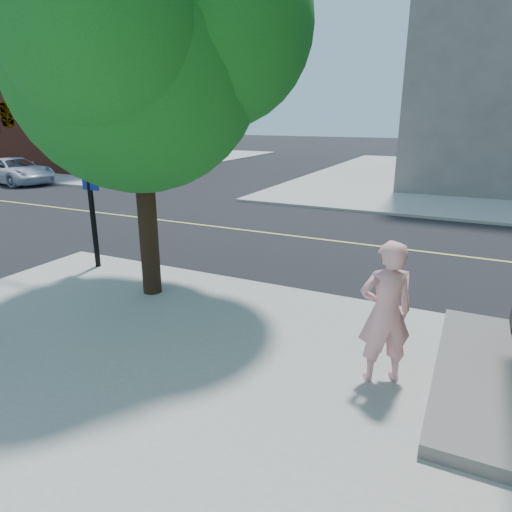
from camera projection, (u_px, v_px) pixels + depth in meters
The scene contains 9 objects.
ground at pixel (109, 260), 12.15m from camera, with size 140.00×140.00×0.00m, color black.
road_ew at pixel (200, 225), 16.01m from camera, with size 140.00×9.00×0.01m, color black.
sidewalk_nw at pixel (84, 158), 40.17m from camera, with size 26.00×25.00×0.12m, color #A4A59D.
church at pixel (68, 66), 33.79m from camera, with size 15.20×12.00×14.40m.
office_block at pixel (5, 53), 41.63m from camera, with size 12.00×14.08×18.00m.
man_on_phone at pixel (385, 313), 6.20m from camera, with size 0.75×0.49×2.06m, color #EEA6A9.
street_tree at pixel (140, 31), 8.14m from camera, with size 5.90×5.37×7.84m.
signal_pole at pixel (18, 116), 11.13m from camera, with size 3.89×0.44×4.40m.
car_a at pixel (15, 171), 25.40m from camera, with size 2.36×5.12×1.42m, color silver.
Camera 1 is at (8.59, -8.67, 3.75)m, focal length 31.82 mm.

